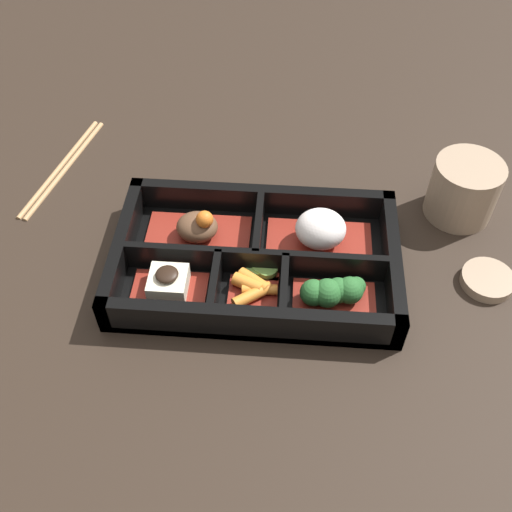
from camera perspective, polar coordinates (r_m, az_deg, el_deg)
The scene contains 12 objects.
ground_plane at distance 0.69m, azimuth 0.00°, elevation -1.36°, with size 3.00×3.00×0.00m, color black.
bento_base at distance 0.68m, azimuth 0.00°, elevation -1.09°, with size 0.32×0.19×0.01m.
bento_rim at distance 0.67m, azimuth -0.04°, elevation -0.31°, with size 0.32×0.19×0.05m.
bowl_stew at distance 0.70m, azimuth -5.54°, elevation 2.45°, with size 0.12×0.07×0.05m.
bowl_rice at distance 0.69m, azimuth 6.13°, elevation 2.23°, with size 0.12×0.07×0.05m.
bowl_tofu at distance 0.65m, azimuth -8.31°, elevation -2.72°, with size 0.08×0.05×0.03m.
bowl_carrots at distance 0.65m, azimuth -0.42°, elevation -3.23°, with size 0.06×0.05×0.02m.
bowl_greens at distance 0.64m, azimuth 7.44°, elevation -3.49°, with size 0.09×0.05×0.04m.
bowl_pickles at distance 0.67m, azimuth 0.57°, elevation -1.23°, with size 0.04×0.03×0.01m.
tea_cup at distance 0.77m, azimuth 19.19°, elevation 6.09°, with size 0.08×0.08×0.07m.
chopsticks at distance 0.85m, azimuth -17.95°, elevation 8.15°, with size 0.06×0.20×0.01m.
sauce_dish at distance 0.72m, azimuth 21.15°, elevation -1.94°, with size 0.06×0.06×0.01m.
Camera 1 is at (0.03, -0.44, 0.53)m, focal length 42.00 mm.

